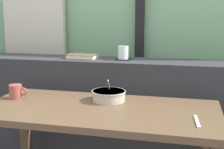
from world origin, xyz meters
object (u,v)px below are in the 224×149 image
Objects in this scene: breakfast_table at (99,127)px; closed_book at (83,56)px; coaster_square at (123,59)px; ceramic_mug at (16,92)px; soup_bowl at (109,96)px; fork_utensil at (197,121)px; juice_glass at (123,53)px.

closed_book is at bearing 116.86° from breakfast_table.
ceramic_mug is (-0.56, -0.48, -0.15)m from coaster_square.
soup_bowl is (-0.00, -0.40, -0.16)m from coaster_square.
coaster_square is at bearing -0.10° from closed_book.
closed_book reaches higher than breakfast_table.
soup_bowl is 1.77× the size of ceramic_mug.
coaster_square is at bearing 89.57° from soup_bowl.
coaster_square is at bearing 122.50° from fork_utensil.
coaster_square is at bearing 87.78° from breakfast_table.
juice_glass is 0.46× the size of soup_bowl.
coaster_square is at bearing 0.00° from juice_glass.
closed_book is at bearing 179.90° from juice_glass.
breakfast_table is 11.42× the size of ceramic_mug.
coaster_square is 0.84m from fork_utensil.
coaster_square reaches higher than breakfast_table.
breakfast_table is 0.20m from soup_bowl.
soup_bowl is at bearing 148.46° from fork_utensil.
breakfast_table is at bearing 163.88° from fork_utensil.
juice_glass is 0.81× the size of ceramic_mug.
juice_glass is 0.42× the size of closed_book.
juice_glass is at bearing 40.90° from ceramic_mug.
soup_bowl is at bearing -90.43° from coaster_square.
juice_glass reaches higher than closed_book.
juice_glass is at bearing 89.57° from soup_bowl.
soup_bowl reaches higher than breakfast_table.
coaster_square is 0.04m from juice_glass.
soup_bowl is 1.17× the size of fork_utensil.
ceramic_mug is (-0.56, -0.48, -0.19)m from juice_glass.
breakfast_table is 0.64m from juice_glass.
soup_bowl is at bearing -90.43° from juice_glass.
breakfast_table is 5.93× the size of closed_book.
coaster_square is 0.46× the size of closed_book.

